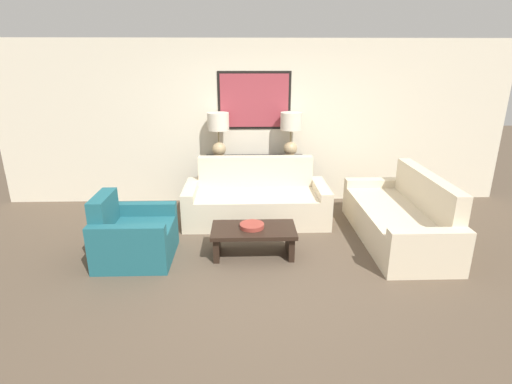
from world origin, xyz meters
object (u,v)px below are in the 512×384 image
(console_table, at_px, (255,181))
(coffee_table, at_px, (254,235))
(table_lamp_right, at_px, (291,129))
(armchair_near_back_wall, at_px, (133,237))
(table_lamp_left, at_px, (218,129))
(couch_by_side, at_px, (400,219))
(decorative_bowl, at_px, (252,226))
(couch_by_back_wall, at_px, (256,201))

(console_table, xyz_separation_m, coffee_table, (-0.07, -1.83, -0.14))
(table_lamp_right, xyz_separation_m, armchair_near_back_wall, (-2.12, -1.87, -0.99))
(table_lamp_left, xyz_separation_m, coffee_table, (0.51, -1.83, -1.01))
(couch_by_side, height_order, armchair_near_back_wall, couch_by_side)
(table_lamp_right, relative_size, decorative_bowl, 2.37)
(console_table, relative_size, couch_by_side, 0.76)
(table_lamp_left, relative_size, couch_by_side, 0.34)
(table_lamp_right, distance_m, couch_by_side, 2.19)
(table_lamp_right, bearing_deg, couch_by_side, -46.81)
(couch_by_back_wall, xyz_separation_m, decorative_bowl, (-0.09, -1.13, 0.09))
(armchair_near_back_wall, bearing_deg, couch_by_back_wall, 37.54)
(coffee_table, xyz_separation_m, decorative_bowl, (-0.02, 0.02, 0.12))
(table_lamp_left, xyz_separation_m, couch_by_back_wall, (0.58, -0.68, -0.98))
(couch_by_side, xyz_separation_m, decorative_bowl, (-2.01, -0.38, 0.09))
(couch_by_back_wall, xyz_separation_m, couch_by_side, (1.92, -0.75, 0.00))
(couch_by_back_wall, bearing_deg, coffee_table, -93.38)
(table_lamp_left, xyz_separation_m, armchair_near_back_wall, (-0.96, -1.87, -0.99))
(table_lamp_left, xyz_separation_m, couch_by_side, (2.50, -1.43, -0.98))
(table_lamp_right, relative_size, couch_by_back_wall, 0.34)
(couch_by_back_wall, bearing_deg, table_lamp_right, 49.66)
(couch_by_back_wall, xyz_separation_m, armchair_near_back_wall, (-1.54, -1.19, -0.01))
(table_lamp_right, xyz_separation_m, coffee_table, (-0.65, -1.83, -1.01))
(table_lamp_right, relative_size, couch_by_side, 0.34)
(console_table, relative_size, armchair_near_back_wall, 1.82)
(couch_by_back_wall, distance_m, coffee_table, 1.15)
(table_lamp_right, bearing_deg, couch_by_back_wall, -130.34)
(table_lamp_left, bearing_deg, armchair_near_back_wall, -117.32)
(couch_by_back_wall, height_order, couch_by_side, same)
(couch_by_back_wall, relative_size, armchair_near_back_wall, 2.39)
(console_table, height_order, decorative_bowl, console_table)
(table_lamp_left, height_order, table_lamp_right, same)
(table_lamp_right, xyz_separation_m, couch_by_side, (1.34, -1.43, -0.98))
(couch_by_side, bearing_deg, table_lamp_left, 150.22)
(table_lamp_right, bearing_deg, armchair_near_back_wall, -138.65)
(couch_by_back_wall, bearing_deg, armchair_near_back_wall, -142.46)
(armchair_near_back_wall, bearing_deg, console_table, 50.43)
(console_table, height_order, couch_by_back_wall, couch_by_back_wall)
(table_lamp_left, relative_size, table_lamp_right, 1.00)
(table_lamp_right, distance_m, armchair_near_back_wall, 2.99)
(console_table, distance_m, armchair_near_back_wall, 2.42)
(console_table, relative_size, table_lamp_right, 2.24)
(couch_by_side, bearing_deg, decorative_bowl, -169.32)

